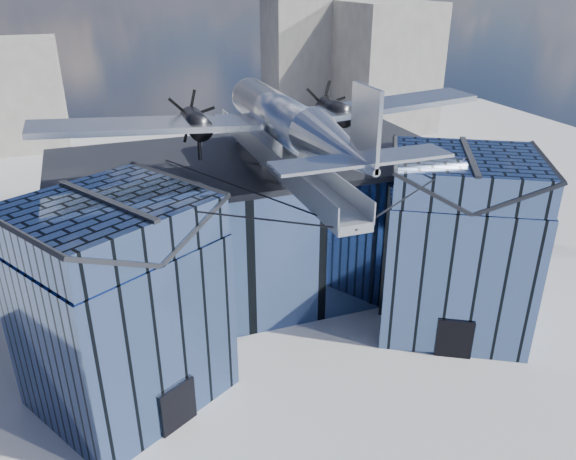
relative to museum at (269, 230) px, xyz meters
name	(u,v)px	position (x,y,z in m)	size (l,w,h in m)	color
ground_plane	(299,344)	(0.00, -5.82, -5.54)	(120.00, 120.00, 0.00)	gray
museum	(269,230)	(0.00, 0.00, 0.00)	(32.88, 24.50, 17.60)	#455E8D
bg_towers	(174,68)	(1.45, 44.67, 4.47)	(77.00, 24.50, 26.00)	gray
tree_side_e	(528,178)	(28.53, 6.60, -1.81)	(4.12, 4.12, 5.51)	#331F14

